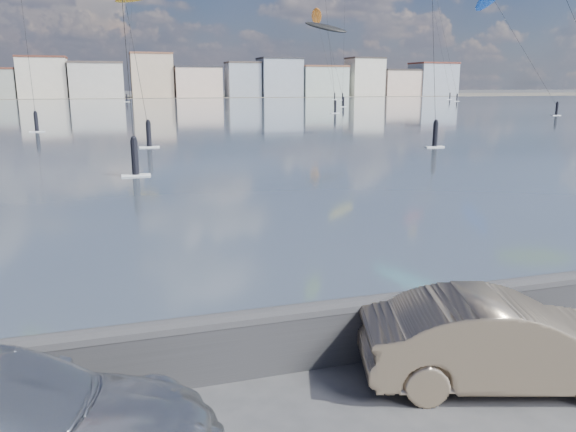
% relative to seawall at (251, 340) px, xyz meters
% --- Properties ---
extents(bay_water, '(500.00, 177.00, 0.00)m').
position_rel_seawall_xyz_m(bay_water, '(0.00, 88.80, -0.58)').
color(bay_water, '#364351').
rests_on(bay_water, ground).
extents(far_shore_strip, '(500.00, 60.00, 0.00)m').
position_rel_seawall_xyz_m(far_shore_strip, '(0.00, 197.30, -0.57)').
color(far_shore_strip, '#4C473D').
rests_on(far_shore_strip, ground).
extents(seawall, '(400.00, 0.36, 1.08)m').
position_rel_seawall_xyz_m(seawall, '(0.00, 0.00, 0.00)').
color(seawall, '#28282B').
rests_on(seawall, ground).
extents(far_buildings, '(240.79, 13.26, 14.60)m').
position_rel_seawall_xyz_m(far_buildings, '(1.31, 183.30, 5.44)').
color(far_buildings, beige).
rests_on(far_buildings, ground).
extents(car_champagne, '(4.45, 2.62, 1.38)m').
position_rel_seawall_xyz_m(car_champagne, '(3.55, -1.37, 0.11)').
color(car_champagne, tan).
rests_on(car_champagne, ground).
extents(kitesurfer_1, '(6.23, 14.99, 25.69)m').
position_rel_seawall_xyz_m(kitesurfer_1, '(56.21, 152.55, 22.52)').
color(kitesurfer_1, orange).
rests_on(kitesurfer_1, ground).
extents(kitesurfer_2, '(9.10, 11.15, 17.29)m').
position_rel_seawall_xyz_m(kitesurfer_2, '(40.64, 103.71, 14.72)').
color(kitesurfer_2, black).
rests_on(kitesurfer_2, ground).
extents(kitesurfer_3, '(10.37, 18.96, 27.45)m').
position_rel_seawall_xyz_m(kitesurfer_3, '(5.07, 154.09, 25.35)').
color(kitesurfer_3, '#BF8C19').
rests_on(kitesurfer_3, ground).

